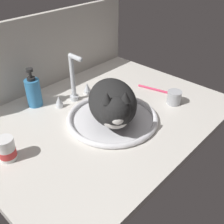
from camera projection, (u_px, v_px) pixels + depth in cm
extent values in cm
cube|color=silver|center=(103.00, 118.00, 110.80)|extent=(102.99, 76.02, 3.00)
cube|color=beige|center=(43.00, 55.00, 123.50)|extent=(102.99, 2.40, 37.06)
torus|color=white|center=(112.00, 118.00, 106.35)|extent=(36.67, 36.67, 2.14)
cylinder|color=white|center=(112.00, 120.00, 106.78)|extent=(33.46, 33.46, 0.60)
cylinder|color=silver|center=(74.00, 98.00, 119.64)|extent=(4.00, 4.00, 2.12)
cylinder|color=silver|center=(72.00, 77.00, 113.77)|extent=(2.00, 2.00, 18.95)
sphere|color=silver|center=(70.00, 56.00, 108.49)|extent=(2.20, 2.20, 2.20)
cylinder|color=silver|center=(75.00, 58.00, 106.79)|extent=(2.00, 6.02, 2.00)
sphere|color=silver|center=(80.00, 60.00, 105.09)|extent=(2.10, 2.10, 2.10)
cylinder|color=silver|center=(60.00, 105.00, 114.82)|extent=(3.20, 3.20, 1.60)
cone|color=silver|center=(59.00, 100.00, 113.30)|extent=(2.88, 2.88, 3.86)
cylinder|color=silver|center=(87.00, 92.00, 124.76)|extent=(3.20, 3.20, 1.60)
cone|color=silver|center=(87.00, 87.00, 123.23)|extent=(2.88, 2.88, 3.86)
ellipsoid|color=black|center=(112.00, 101.00, 101.97)|extent=(33.12, 34.40, 13.56)
sphere|color=black|center=(116.00, 111.00, 90.39)|extent=(10.21, 10.21, 10.21)
cone|color=black|center=(125.00, 97.00, 87.63)|extent=(3.88, 3.88, 3.83)
cone|color=black|center=(107.00, 98.00, 87.03)|extent=(3.88, 3.88, 3.83)
ellipsoid|color=silver|center=(118.00, 120.00, 87.80)|extent=(5.25, 5.11, 3.27)
ellipsoid|color=silver|center=(115.00, 118.00, 93.86)|extent=(13.08, 12.86, 7.46)
cylinder|color=black|center=(108.00, 93.00, 117.74)|extent=(9.31, 10.18, 3.20)
cylinder|color=#B2B5BA|center=(174.00, 98.00, 116.42)|extent=(6.16, 6.16, 4.92)
cylinder|color=silver|center=(175.00, 93.00, 114.77)|extent=(6.28, 6.28, 1.00)
cylinder|color=teal|center=(34.00, 93.00, 113.30)|extent=(6.31, 6.31, 12.14)
cylinder|color=black|center=(31.00, 79.00, 109.59)|extent=(3.47, 3.47, 1.20)
cylinder|color=black|center=(30.00, 74.00, 108.49)|extent=(1.26, 1.26, 2.73)
cylinder|color=black|center=(29.00, 70.00, 107.40)|extent=(2.84, 2.84, 1.20)
cylinder|color=white|center=(7.00, 151.00, 86.78)|extent=(5.58, 5.58, 6.60)
cylinder|color=#D13838|center=(8.00, 152.00, 87.08)|extent=(5.75, 5.75, 2.64)
cylinder|color=white|center=(4.00, 141.00, 84.43)|extent=(5.86, 5.86, 1.85)
cylinder|color=#D83359|center=(153.00, 89.00, 127.58)|extent=(4.59, 15.26, 1.00)
cube|color=white|center=(171.00, 92.00, 123.56)|extent=(1.78, 2.81, 1.20)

